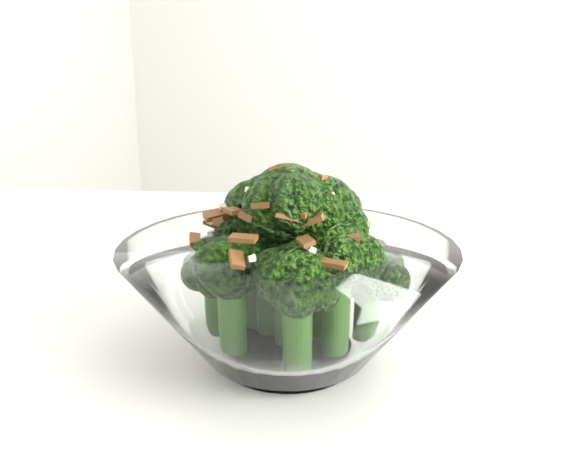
% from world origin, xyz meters
% --- Properties ---
extents(table, '(1.43, 1.23, 0.75)m').
position_xyz_m(table, '(-0.05, 0.03, 0.68)').
color(table, white).
rests_on(table, ground).
extents(broccoli_dish, '(0.23, 0.23, 0.14)m').
position_xyz_m(broccoli_dish, '(-0.02, -0.09, 0.80)').
color(broccoli_dish, white).
rests_on(broccoli_dish, table).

